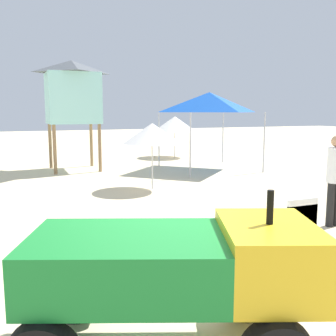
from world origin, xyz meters
TOP-DOWN VIEW (x-y plane):
  - ground at (0.00, 0.00)m, footprint 80.00×80.00m
  - utility_cart at (-0.66, -1.31)m, footprint 2.81×2.07m
  - stacked_plastic_chairs at (1.60, -0.18)m, footprint 0.48×0.48m
  - lifeguard_near_left at (3.65, 1.17)m, footprint 0.32×0.32m
  - popup_canopy at (4.89, 8.53)m, footprint 2.93×2.93m
  - lifeguard_tower at (0.20, 10.22)m, footprint 1.98×1.98m
  - beach_umbrella_left at (5.21, 12.53)m, footprint 2.04×2.04m
  - beach_umbrella_mid at (1.66, 5.79)m, footprint 1.61×1.61m
  - cooler_box at (0.58, 0.67)m, footprint 0.49×0.33m

SIDE VIEW (x-z plane):
  - ground at x=0.00m, z-range 0.00..0.00m
  - cooler_box at x=0.58m, z-range 0.00..0.41m
  - stacked_plastic_chairs at x=1.60m, z-range 0.09..1.11m
  - utility_cart at x=-0.66m, z-range 0.03..1.53m
  - lifeguard_near_left at x=3.65m, z-range 0.13..1.86m
  - beach_umbrella_left at x=5.21m, z-range 0.60..2.52m
  - beach_umbrella_mid at x=1.66m, z-range 0.64..2.48m
  - popup_canopy at x=4.89m, z-range 1.06..3.91m
  - lifeguard_tower at x=0.20m, z-range 0.87..4.83m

